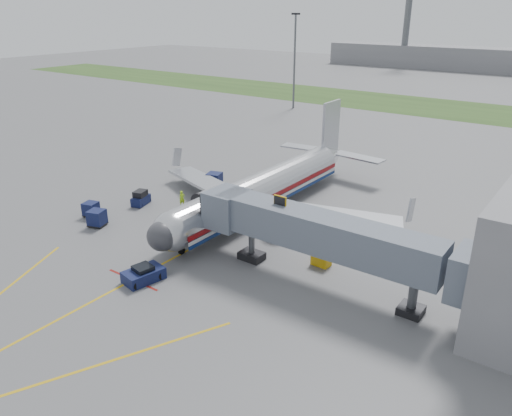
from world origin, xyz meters
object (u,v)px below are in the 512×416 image
Objects in this scene: pushback_tug at (144,274)px; belt_loader at (247,201)px; airliner at (263,189)px; ramp_worker at (182,198)px; baggage_tug at (141,198)px.

belt_loader is (-3.34, 19.13, -0.11)m from pushback_tug.
pushback_tug is (0.85, -18.75, -2.07)m from airliner.
pushback_tug is at bearing -80.09° from belt_loader.
ramp_worker is (-8.45, -4.32, -1.72)m from airliner.
belt_loader is (-2.49, 0.38, -2.17)m from airliner.
baggage_tug is 4.92m from ramp_worker.
belt_loader reaches higher than pushback_tug.
pushback_tug is 1.33× the size of baggage_tug.
airliner is at bearing -35.99° from ramp_worker.
airliner is 14.53m from baggage_tug.
belt_loader reaches higher than baggage_tug.
ramp_worker is at bearing 122.82° from pushback_tug.
ramp_worker is (4.21, 2.56, 0.15)m from baggage_tug.
airliner is 19.37× the size of ramp_worker.
baggage_tug is 12.50m from belt_loader.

